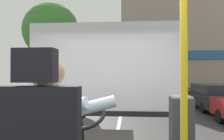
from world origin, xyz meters
TOP-DOWN VIEW (x-y plane):
  - ground at (0.00, 8.80)m, footprint 18.00×44.00m
  - bus_driver at (-0.14, -0.41)m, footprint 0.82×0.55m
  - handrail_pole at (0.70, -0.35)m, footprint 0.04×0.04m
  - fare_box at (0.92, 0.63)m, footprint 0.22×0.24m
  - windshield_panel at (0.00, 1.62)m, footprint 2.50×0.08m
  - street_tree at (-4.06, 10.09)m, footprint 3.16×3.16m
  - shop_building at (6.43, 16.51)m, footprint 13.26×5.54m
  - parked_car_black at (4.56, 9.56)m, footprint 1.88×4.42m
  - parked_car_charcoal at (4.39, 15.53)m, footprint 2.01×4.36m

SIDE VIEW (x-z plane):
  - ground at x=0.00m, z-range -0.05..0.00m
  - parked_car_charcoal at x=4.39m, z-range 0.02..1.25m
  - parked_car_black at x=4.56m, z-range 0.02..1.28m
  - fare_box at x=0.92m, z-range 0.67..1.56m
  - bus_driver at x=-0.14m, z-range 0.98..1.82m
  - handrail_pole at x=0.70m, z-range 0.67..2.62m
  - windshield_panel at x=0.00m, z-range 0.97..2.45m
  - shop_building at x=6.43m, z-range 0.00..7.63m
  - street_tree at x=-4.06m, z-range 1.30..7.10m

